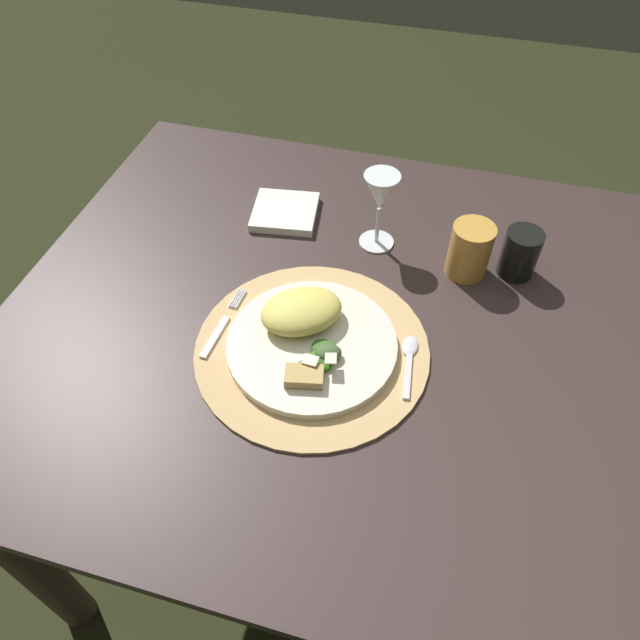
{
  "coord_description": "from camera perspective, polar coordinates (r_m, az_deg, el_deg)",
  "views": [
    {
      "loc": [
        0.12,
        -0.67,
        1.52
      ],
      "look_at": [
        -0.06,
        -0.03,
        0.77
      ],
      "focal_mm": 33.44,
      "sensor_mm": 36.0,
      "label": 1
    }
  ],
  "objects": [
    {
      "name": "ground_plane",
      "position": [
        1.66,
        2.28,
        -17.24
      ],
      "size": [
        6.0,
        6.0,
        0.0
      ],
      "primitive_type": "plane",
      "color": "#272A14"
    },
    {
      "name": "spoon",
      "position": [
        0.98,
        8.54,
        -3.4
      ],
      "size": [
        0.03,
        0.13,
        0.01
      ],
      "color": "silver",
      "rests_on": "placemat"
    },
    {
      "name": "pasta_serving",
      "position": [
        0.98,
        -1.79,
        0.85
      ],
      "size": [
        0.17,
        0.16,
        0.05
      ],
      "primitive_type": "ellipsoid",
      "rotation": [
        0.0,
        0.0,
        3.74
      ],
      "color": "#DCCC5D",
      "rests_on": "dinner_plate"
    },
    {
      "name": "dining_table",
      "position": [
        1.14,
        3.19,
        -4.75
      ],
      "size": [
        1.22,
        1.0,
        0.75
      ],
      "color": "#372928",
      "rests_on": "ground"
    },
    {
      "name": "amber_tumbler",
      "position": [
        1.11,
        14.13,
        6.49
      ],
      "size": [
        0.08,
        0.08,
        0.1
      ],
      "primitive_type": "cylinder",
      "color": "gold",
      "rests_on": "dining_table"
    },
    {
      "name": "placemat",
      "position": [
        0.98,
        -0.78,
        -2.78
      ],
      "size": [
        0.39,
        0.39,
        0.01
      ],
      "primitive_type": "cylinder",
      "color": "tan",
      "rests_on": "dining_table"
    },
    {
      "name": "fork",
      "position": [
        1.02,
        -9.4,
        -0.54
      ],
      "size": [
        0.02,
        0.16,
        0.0
      ],
      "color": "silver",
      "rests_on": "placemat"
    },
    {
      "name": "wine_glass",
      "position": [
        1.1,
        5.81,
        11.73
      ],
      "size": [
        0.07,
        0.07,
        0.15
      ],
      "color": "silver",
      "rests_on": "dining_table"
    },
    {
      "name": "dinner_plate",
      "position": [
        0.97,
        -0.79,
        -2.38
      ],
      "size": [
        0.28,
        0.28,
        0.02
      ],
      "primitive_type": "cylinder",
      "color": "silver",
      "rests_on": "placemat"
    },
    {
      "name": "salad_greens",
      "position": [
        0.93,
        0.05,
        -3.62
      ],
      "size": [
        0.08,
        0.1,
        0.03
      ],
      "color": "#355A37",
      "rests_on": "dinner_plate"
    },
    {
      "name": "bread_piece",
      "position": [
        0.91,
        -1.53,
        -5.42
      ],
      "size": [
        0.07,
        0.05,
        0.02
      ],
      "primitive_type": "cube",
      "rotation": [
        0.0,
        0.0,
        3.35
      ],
      "color": "tan",
      "rests_on": "dinner_plate"
    },
    {
      "name": "napkin",
      "position": [
        1.23,
        -3.38,
        10.28
      ],
      "size": [
        0.14,
        0.14,
        0.02
      ],
      "primitive_type": "cube",
      "rotation": [
        0.0,
        0.0,
        0.14
      ],
      "color": "white",
      "rests_on": "dining_table"
    },
    {
      "name": "dark_tumbler",
      "position": [
        1.13,
        18.58,
        6.07
      ],
      "size": [
        0.07,
        0.07,
        0.09
      ],
      "primitive_type": "cylinder",
      "color": "black",
      "rests_on": "dining_table"
    }
  ]
}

